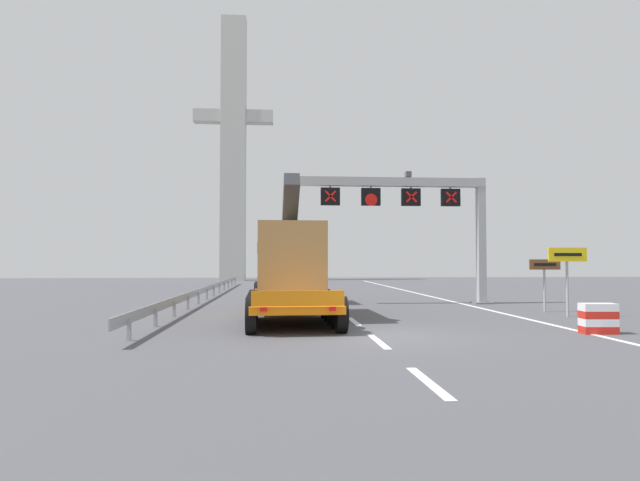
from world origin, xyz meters
The scene contains 10 objects.
ground centered at (0.00, 0.00, 0.00)m, with size 112.00×112.00×0.00m, color #4C4C51.
lane_markings centered at (-0.36, 13.49, 0.01)m, with size 0.20×41.58×0.01m.
edge_line_right centered at (6.20, 12.00, 0.01)m, with size 0.20×63.00×0.01m, color silver.
overhead_lane_gantry centered at (3.93, 11.41, 5.12)m, with size 9.98×0.90×6.72m.
heavy_haul_truck_orange centered at (-2.72, 8.08, 1.99)m, with size 3.36×14.12×5.30m.
exit_sign_yellow centered at (8.14, 4.69, 2.05)m, with size 1.54×0.15×2.69m.
tourist_info_sign_brown centered at (8.27, 6.78, 1.68)m, with size 1.36×0.15×2.24m.
crash_barrier_striped centered at (6.48, 0.01, 0.45)m, with size 1.03×0.57×0.90m.
guardrail_left centered at (-7.14, 16.76, 0.56)m, with size 0.13×37.52×0.76m.
bridge_pylon_distant centered at (-8.36, 46.21, 15.45)m, with size 9.00×2.00×30.12m.
Camera 1 is at (-2.99, -15.51, 2.16)m, focal length 30.32 mm.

